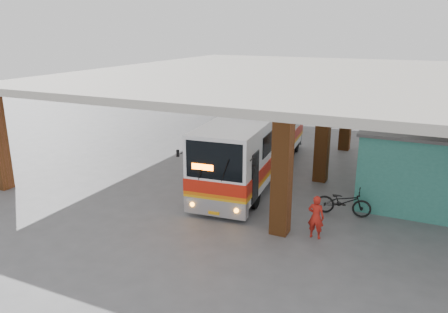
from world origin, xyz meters
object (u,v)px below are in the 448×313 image
Objects in this scene: motorcycle at (343,202)px; pedestrian at (316,217)px; coach_bus at (257,141)px; red_chair at (375,162)px.

motorcycle is 1.35× the size of pedestrian.
coach_bus reaches higher than pedestrian.
coach_bus is 15.23× the size of red_chair.
motorcycle is (4.74, -3.10, -1.14)m from coach_bus.
motorcycle is 2.65× the size of red_chair.
motorcycle is at bearing -99.43° from pedestrian.
pedestrian is at bearing 162.19° from motorcycle.
coach_bus is at bearing -49.23° from pedestrian.
coach_bus reaches higher than motorcycle.
pedestrian is (-0.50, -2.32, 0.22)m from motorcycle.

